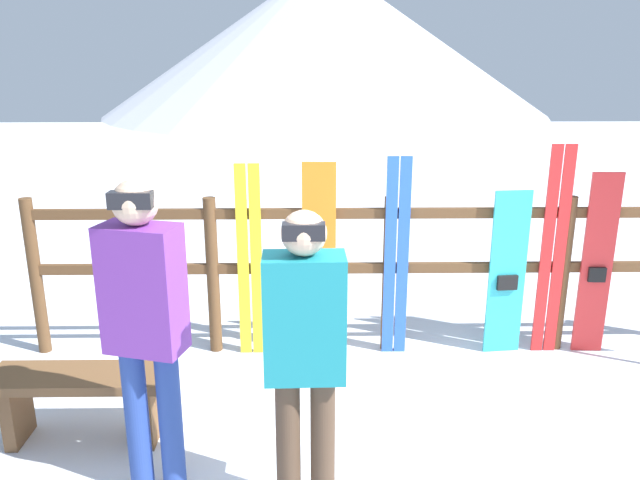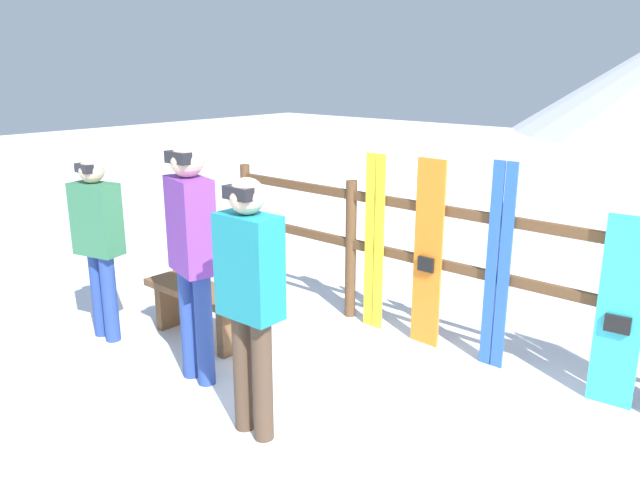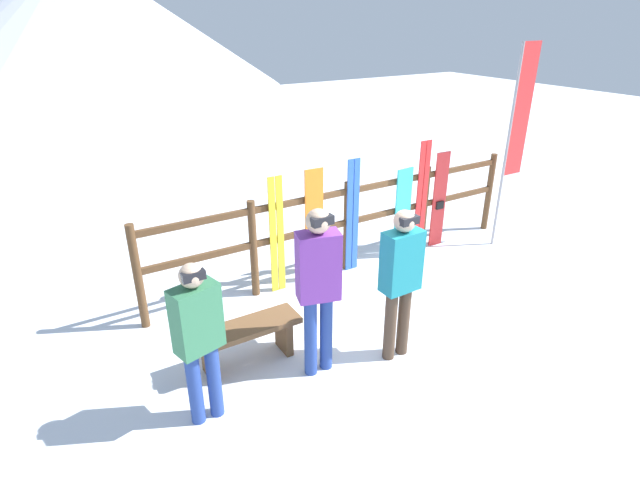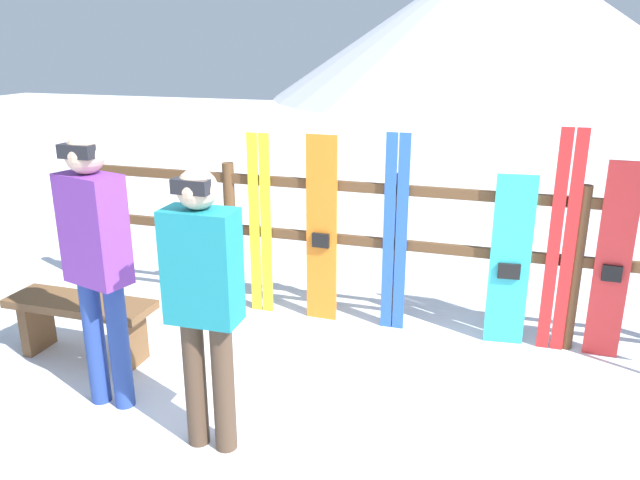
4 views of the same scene
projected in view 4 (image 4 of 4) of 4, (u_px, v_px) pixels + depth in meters
ground_plane at (333, 435)px, 3.80m from camera, size 40.00×40.00×0.00m
mountain_backdrop at (502, 20)px, 24.34m from camera, size 18.00×18.00×6.00m
fence at (390, 237)px, 5.05m from camera, size 5.77×0.10×1.30m
bench at (81, 316)px, 4.63m from camera, size 1.12×0.36×0.47m
person_purple at (96, 253)px, 3.82m from camera, size 0.45×0.32×1.78m
person_teal at (203, 292)px, 3.41m from camera, size 0.40×0.23×1.67m
ski_pair_yellow at (260, 225)px, 5.31m from camera, size 0.19×0.02×1.57m
snowboard_orange at (322, 231)px, 5.15m from camera, size 0.26×0.06×1.58m
ski_pair_blue at (395, 235)px, 4.97m from camera, size 0.19×0.02×1.62m
snowboard_cyan at (510, 262)px, 4.76m from camera, size 0.30×0.08×1.36m
ski_pair_red at (562, 244)px, 4.61m from camera, size 0.19×0.02×1.71m
snowboard_red at (613, 263)px, 4.54m from camera, size 0.25×0.06×1.50m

